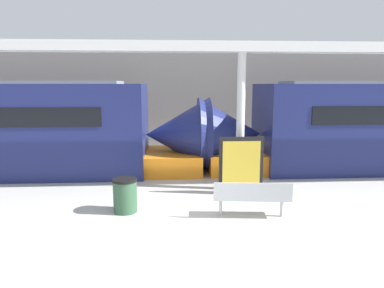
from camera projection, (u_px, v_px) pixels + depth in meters
The scene contains 7 objects.
ground_plane at pixel (182, 237), 6.98m from camera, with size 60.00×60.00×0.00m, color #B2AFA8.
station_wall at pixel (175, 97), 16.09m from camera, with size 56.00×0.20×5.00m, color gray.
bench_near at pixel (252, 196), 7.95m from camera, with size 1.83×0.59×0.87m.
trash_bin at pixel (125, 195), 8.33m from camera, with size 0.60×0.60×0.83m.
poster_board at pixel (241, 166), 9.61m from camera, with size 1.25×0.07×1.65m.
support_column_near at pixel (240, 123), 9.86m from camera, with size 0.24×0.24×3.96m, color silver.
canopy_beam at pixel (242, 47), 9.49m from camera, with size 28.00×0.60×0.28m, color silver.
Camera 1 is at (-0.20, -6.55, 3.08)m, focal length 32.00 mm.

